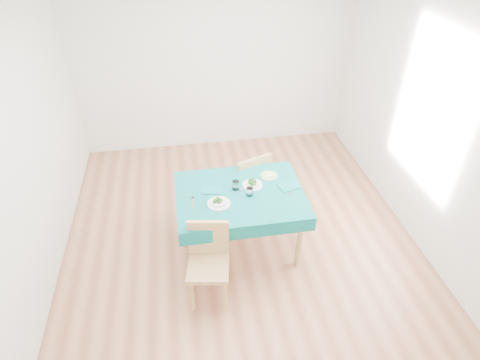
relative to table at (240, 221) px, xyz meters
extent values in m
cube|color=brown|center=(0.02, 0.11, -0.39)|extent=(4.00, 4.50, 0.02)
cube|color=silver|center=(0.02, 2.36, 0.97)|extent=(4.00, 0.02, 2.70)
cube|color=silver|center=(0.02, -2.14, 0.97)|extent=(4.00, 0.02, 2.70)
cube|color=silver|center=(-1.98, 0.11, 0.97)|extent=(0.02, 4.50, 2.70)
cube|color=silver|center=(2.02, 0.11, 0.97)|extent=(0.02, 4.50, 2.70)
cube|color=#08605F|center=(0.00, 0.00, 0.00)|extent=(1.33, 1.01, 0.76)
cube|color=tan|center=(-0.42, -0.65, 0.11)|extent=(0.46, 0.49, 0.97)
cube|color=tan|center=(0.18, 0.69, 0.19)|extent=(0.60, 0.63, 1.13)
cube|color=silver|center=(-0.50, -0.07, 0.38)|extent=(0.03, 0.19, 0.00)
cube|color=silver|center=(-0.20, -0.09, 0.38)|extent=(0.03, 0.20, 0.00)
cube|color=silver|center=(0.00, 0.11, 0.38)|extent=(0.07, 0.16, 0.00)
cube|color=silver|center=(0.52, -0.02, 0.38)|extent=(0.02, 0.21, 0.00)
cube|color=#0C6A68|center=(-0.29, 0.09, 0.38)|extent=(0.22, 0.17, 0.01)
cube|color=#0C6A68|center=(0.54, 0.03, 0.39)|extent=(0.25, 0.20, 0.01)
cylinder|color=white|center=(-0.03, 0.08, 0.43)|extent=(0.08, 0.08, 0.10)
cylinder|color=white|center=(0.09, -0.04, 0.43)|extent=(0.07, 0.07, 0.09)
cylinder|color=#BBCA62|center=(0.36, 0.26, 0.38)|extent=(0.19, 0.19, 0.01)
cube|color=beige|center=(0.36, 0.26, 0.40)|extent=(0.11, 0.11, 0.01)
camera|label=1|loc=(-0.55, -3.24, 2.95)|focal=30.00mm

